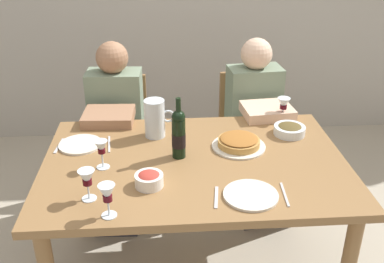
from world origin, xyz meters
name	(u,v)px	position (x,y,z in m)	size (l,w,h in m)	color
dining_table	(195,176)	(0.00, 0.00, 0.67)	(1.50, 1.00, 0.76)	olive
wine_bottle	(179,134)	(-0.08, 0.04, 0.89)	(0.07, 0.07, 0.32)	black
water_pitcher	(155,121)	(-0.19, 0.28, 0.85)	(0.16, 0.11, 0.21)	silver
baked_tart	(239,142)	(0.24, 0.12, 0.79)	(0.28, 0.28, 0.06)	silver
salad_bowl	(149,179)	(-0.22, -0.21, 0.80)	(0.13, 0.13, 0.07)	white
olive_bowl	(290,129)	(0.54, 0.25, 0.79)	(0.17, 0.17, 0.06)	silver
wine_glass_left_diner	(101,149)	(-0.45, -0.04, 0.86)	(0.06, 0.06, 0.14)	silver
wine_glass_right_diner	(284,105)	(0.55, 0.42, 0.86)	(0.07, 0.07, 0.14)	silver
wine_glass_centre	(87,179)	(-0.48, -0.30, 0.86)	(0.07, 0.07, 0.14)	silver
wine_glass_spare	(107,195)	(-0.38, -0.42, 0.86)	(0.07, 0.07, 0.15)	silver
dinner_plate_left_setting	(251,195)	(0.22, -0.33, 0.77)	(0.24, 0.24, 0.01)	silver
dinner_plate_right_setting	(80,145)	(-0.59, 0.20, 0.77)	(0.23, 0.23, 0.01)	silver
fork_left_setting	(216,197)	(0.07, -0.33, 0.76)	(0.16, 0.01, 0.01)	silver
knife_left_setting	(285,194)	(0.37, -0.33, 0.76)	(0.18, 0.01, 0.01)	silver
knife_right_setting	(109,144)	(-0.44, 0.20, 0.76)	(0.18, 0.01, 0.01)	silver
spoon_right_setting	(59,146)	(-0.70, 0.20, 0.76)	(0.16, 0.01, 0.01)	silver
chair_left	(121,131)	(-0.45, 0.89, 0.50)	(0.42, 0.42, 0.87)	olive
diner_left	(115,131)	(-0.46, 0.65, 0.62)	(0.35, 0.52, 1.16)	gray
chair_right	(247,126)	(0.44, 0.90, 0.50)	(0.44, 0.44, 0.87)	olive
diner_right	(257,125)	(0.46, 0.67, 0.62)	(0.37, 0.53, 1.16)	gray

